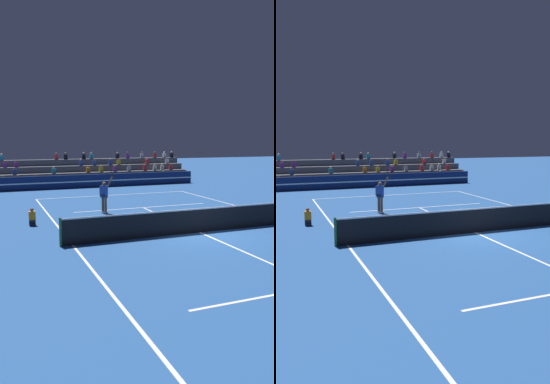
# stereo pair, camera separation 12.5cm
# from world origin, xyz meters

# --- Properties ---
(ground_plane) EXTENTS (120.00, 120.00, 0.00)m
(ground_plane) POSITION_xyz_m (0.00, 0.00, 0.00)
(ground_plane) COLOR #285699
(court_lines) EXTENTS (11.10, 23.90, 0.01)m
(court_lines) POSITION_xyz_m (0.00, 0.00, 0.00)
(court_lines) COLOR white
(court_lines) RESTS_ON ground
(tennis_net) EXTENTS (12.00, 0.10, 1.10)m
(tennis_net) POSITION_xyz_m (0.00, 0.00, 0.54)
(tennis_net) COLOR #2D6B38
(tennis_net) RESTS_ON ground
(sponsor_banner_wall) EXTENTS (18.00, 0.26, 1.10)m
(sponsor_banner_wall) POSITION_xyz_m (0.00, 16.77, 0.55)
(sponsor_banner_wall) COLOR navy
(sponsor_banner_wall) RESTS_ON ground
(bleacher_stand) EXTENTS (19.05, 3.80, 2.83)m
(bleacher_stand) POSITION_xyz_m (0.01, 19.94, 0.84)
(bleacher_stand) COLOR #4C515B
(bleacher_stand) RESTS_ON ground
(ball_kid_courtside) EXTENTS (0.30, 0.36, 0.84)m
(ball_kid_courtside) POSITION_xyz_m (-6.57, 3.95, 0.33)
(ball_kid_courtside) COLOR black
(ball_kid_courtside) RESTS_ON ground
(tennis_player) EXTENTS (0.78, 0.86, 2.45)m
(tennis_player) POSITION_xyz_m (-2.57, 5.65, 0.99)
(tennis_player) COLOR brown
(tennis_player) RESTS_ON ground
(tennis_ball) EXTENTS (0.07, 0.07, 0.07)m
(tennis_ball) POSITION_xyz_m (-0.69, 2.25, 0.03)
(tennis_ball) COLOR #C6DB33
(tennis_ball) RESTS_ON ground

